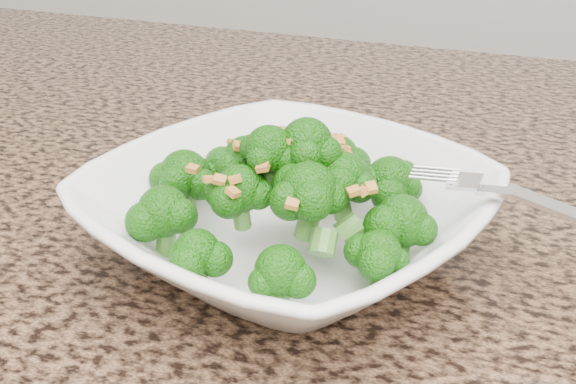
% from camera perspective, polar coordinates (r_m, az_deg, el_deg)
% --- Properties ---
extents(granite_counter, '(1.64, 1.04, 0.03)m').
position_cam_1_polar(granite_counter, '(0.52, 7.56, -5.86)').
color(granite_counter, brown).
rests_on(granite_counter, cabinet).
extents(bowl, '(0.33, 0.33, 0.06)m').
position_cam_1_polar(bowl, '(0.48, 0.00, -2.01)').
color(bowl, white).
rests_on(bowl, granite_counter).
extents(broccoli_pile, '(0.22, 0.22, 0.06)m').
position_cam_1_polar(broccoli_pile, '(0.45, 0.00, 5.05)').
color(broccoli_pile, '#18620B').
rests_on(broccoli_pile, bowl).
extents(garlic_topping, '(0.13, 0.13, 0.01)m').
position_cam_1_polar(garlic_topping, '(0.44, 0.00, 9.32)').
color(garlic_topping, '#C58330').
rests_on(garlic_topping, broccoli_pile).
extents(fork, '(0.19, 0.04, 0.01)m').
position_cam_1_polar(fork, '(0.45, 16.61, -0.07)').
color(fork, silver).
rests_on(fork, bowl).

